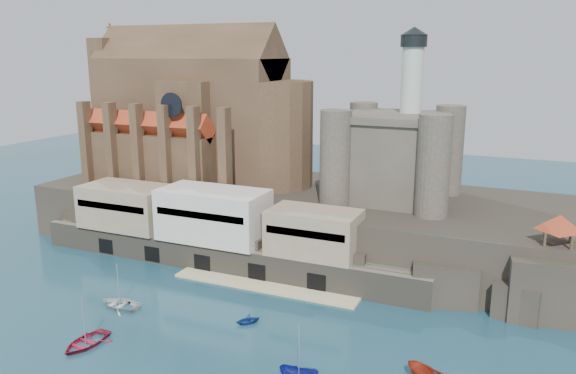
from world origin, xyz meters
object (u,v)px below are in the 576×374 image
(boat_0, at_px, (86,345))
(church, at_px, (198,119))
(castle_keep, at_px, (395,152))
(pavilion, at_px, (559,225))

(boat_0, bearing_deg, church, 109.88)
(castle_keep, relative_size, pavilion, 4.58)
(castle_keep, bearing_deg, church, 178.89)
(church, distance_m, pavilion, 68.65)
(castle_keep, relative_size, boat_0, 4.44)
(boat_0, bearing_deg, pavilion, 35.92)
(church, distance_m, boat_0, 54.95)
(church, relative_size, pavilion, 7.34)
(pavilion, bearing_deg, castle_keep, 149.82)
(castle_keep, distance_m, pavilion, 30.50)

